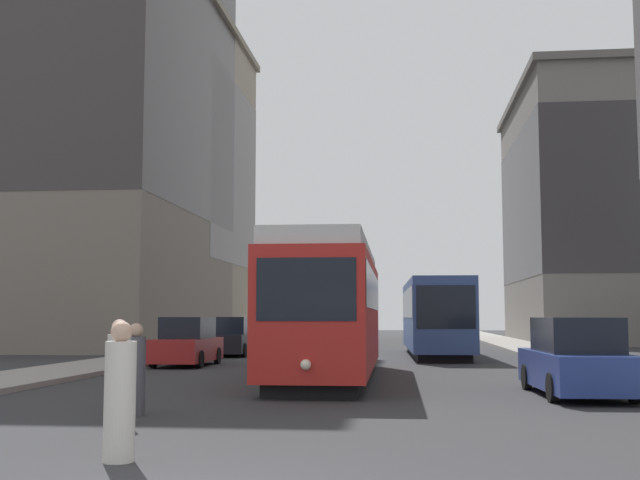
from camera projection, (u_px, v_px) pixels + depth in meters
The scene contains 13 objects.
sidewalk_left at pixel (224, 346), 48.49m from camera, with size 3.09×120.00×0.15m, color gray.
sidewalk_right at pixel (524, 347), 46.56m from camera, with size 3.09×120.00×0.15m, color gray.
streetcar at pixel (330, 308), 23.64m from camera, with size 2.80×12.66×3.89m.
transit_bus at pixel (435, 314), 37.27m from camera, with size 3.02×12.58×3.45m.
parked_car_left_near at pixel (187, 343), 29.95m from camera, with size 1.90×4.32×1.82m.
parked_car_left_mid at pixel (231, 338), 37.43m from camera, with size 1.98×4.40×1.82m.
parked_car_right_far at pixel (576, 360), 18.59m from camera, with size 2.02×4.95×1.82m.
pedestrian_crossing_near at pixel (120, 396), 10.22m from camera, with size 0.40×0.40×1.79m.
pedestrian_crossing_far at pixel (135, 372), 14.93m from camera, with size 0.39×0.39×1.72m.
pedestrian_on_sidewalk at pixel (119, 375), 13.72m from camera, with size 0.40×0.40×1.80m.
building_left_corner at pixel (87, 79), 49.92m from camera, with size 14.96×20.88×32.27m.
building_left_midblock at pixel (154, 182), 60.16m from camera, with size 13.18×15.85×23.16m.
building_right_midblock at pixel (622, 212), 58.23m from camera, with size 15.34×20.24×18.35m.
Camera 1 is at (2.18, -7.96, 1.85)m, focal length 44.79 mm.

